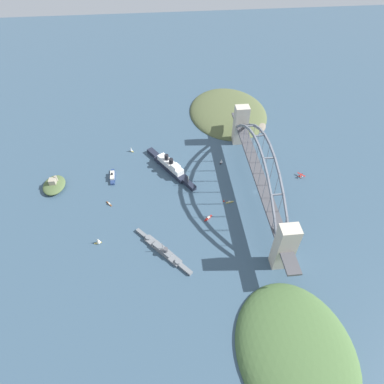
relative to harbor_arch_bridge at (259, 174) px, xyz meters
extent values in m
plane|color=#385166|center=(0.00, 0.00, -31.20)|extent=(1400.00, 1400.00, 0.00)
cube|color=beige|center=(-104.22, 0.00, -1.90)|extent=(14.09, 19.07, 58.60)
cube|color=beige|center=(104.22, 0.00, -1.90)|extent=(14.09, 19.07, 58.60)
cube|color=#47474C|center=(0.00, 0.00, -1.74)|extent=(194.35, 13.94, 2.40)
cube|color=#47474C|center=(-123.27, 0.00, -1.74)|extent=(24.00, 13.94, 2.40)
cube|color=#47474C|center=(123.27, 0.00, -1.74)|extent=(24.00, 13.94, 2.40)
cube|color=slate|center=(-90.63, -6.27, 6.18)|extent=(22.12, 1.80, 18.36)
cube|color=slate|center=(-70.49, -6.27, 20.27)|extent=(21.81, 1.80, 15.06)
cube|color=slate|center=(-50.35, -6.27, 30.83)|extent=(21.42, 1.80, 11.74)
cube|color=slate|center=(-30.21, -6.27, 37.88)|extent=(20.95, 1.80, 8.38)
cube|color=slate|center=(-10.07, -6.27, 41.40)|extent=(20.42, 1.80, 4.95)
cube|color=slate|center=(10.07, -6.27, 41.40)|extent=(20.42, 1.80, 4.95)
cube|color=slate|center=(30.21, -6.27, 37.88)|extent=(20.95, 1.80, 8.38)
cube|color=slate|center=(50.35, -6.27, 30.83)|extent=(21.42, 1.80, 11.74)
cube|color=slate|center=(70.49, -6.27, 20.27)|extent=(21.81, 1.80, 15.06)
cube|color=slate|center=(90.63, -6.27, 6.18)|extent=(22.12, 1.80, 18.36)
cube|color=slate|center=(-90.63, 6.27, 6.18)|extent=(22.12, 1.80, 18.36)
cube|color=slate|center=(-70.49, 6.27, 20.27)|extent=(21.81, 1.80, 15.06)
cube|color=slate|center=(-50.35, 6.27, 30.83)|extent=(21.42, 1.80, 11.74)
cube|color=slate|center=(-30.21, 6.27, 37.88)|extent=(20.95, 1.80, 8.38)
cube|color=slate|center=(-10.07, 6.27, 41.40)|extent=(20.42, 1.80, 4.95)
cube|color=slate|center=(10.07, 6.27, 41.40)|extent=(20.42, 1.80, 4.95)
cube|color=slate|center=(30.21, 6.27, 37.88)|extent=(20.95, 1.80, 8.38)
cube|color=slate|center=(50.35, 6.27, 30.83)|extent=(21.42, 1.80, 11.74)
cube|color=slate|center=(70.49, 6.27, 20.27)|extent=(21.81, 1.80, 15.06)
cube|color=slate|center=(90.63, 6.27, 6.18)|extent=(22.12, 1.80, 18.36)
cube|color=slate|center=(-100.70, 0.00, -1.74)|extent=(1.40, 12.55, 1.40)
cube|color=slate|center=(-60.42, 0.00, 26.43)|extent=(1.40, 12.55, 1.40)
cube|color=slate|center=(-20.14, 0.00, 40.52)|extent=(1.40, 12.55, 1.40)
cube|color=slate|center=(20.14, 0.00, 40.52)|extent=(1.40, 12.55, 1.40)
cube|color=slate|center=(60.42, 0.00, 26.43)|extent=(1.40, 12.55, 1.40)
cube|color=slate|center=(100.70, 0.00, -1.74)|extent=(1.40, 12.55, 1.40)
cylinder|color=slate|center=(-80.56, -6.27, 6.78)|extent=(0.56, 0.56, 14.65)
cylinder|color=slate|center=(-80.56, 6.27, 6.78)|extent=(0.56, 0.56, 14.65)
cylinder|color=slate|center=(-60.42, -6.27, 12.94)|extent=(0.56, 0.56, 26.98)
cylinder|color=slate|center=(-60.42, 6.27, 12.94)|extent=(0.56, 0.56, 26.98)
cylinder|color=slate|center=(-40.28, -6.27, 17.35)|extent=(0.56, 0.56, 35.78)
cylinder|color=slate|center=(-40.28, 6.27, 17.35)|extent=(0.56, 0.56, 35.78)
cylinder|color=slate|center=(-20.14, -6.27, 19.99)|extent=(0.56, 0.56, 41.06)
cylinder|color=slate|center=(-20.14, 6.27, 19.99)|extent=(0.56, 0.56, 41.06)
cylinder|color=slate|center=(0.00, -6.27, 20.87)|extent=(0.56, 0.56, 42.82)
cylinder|color=slate|center=(0.00, 6.27, 20.87)|extent=(0.56, 0.56, 42.82)
cylinder|color=slate|center=(20.14, -6.27, 19.99)|extent=(0.56, 0.56, 41.06)
cylinder|color=slate|center=(20.14, 6.27, 19.99)|extent=(0.56, 0.56, 41.06)
cylinder|color=slate|center=(40.28, -6.27, 17.35)|extent=(0.56, 0.56, 35.78)
cylinder|color=slate|center=(40.28, 6.27, 17.35)|extent=(0.56, 0.56, 35.78)
cylinder|color=slate|center=(60.42, -6.27, 12.94)|extent=(0.56, 0.56, 26.98)
cylinder|color=slate|center=(60.42, 6.27, 12.94)|extent=(0.56, 0.56, 26.98)
cylinder|color=slate|center=(80.56, -6.27, 6.78)|extent=(0.56, 0.56, 14.65)
cylinder|color=slate|center=(80.56, 6.27, 6.78)|extent=(0.56, 0.56, 14.65)
ellipsoid|color=#476638|center=(-190.24, 10.83, -31.20)|extent=(127.69, 102.13, 27.86)
ellipsoid|color=#515B38|center=(184.27, 1.39, -31.20)|extent=(157.10, 125.77, 21.76)
ellipsoid|color=#756B5B|center=(148.92, -33.20, -31.20)|extent=(54.98, 37.73, 11.97)
cube|color=#1E2333|center=(52.18, 103.55, -28.21)|extent=(57.79, 43.68, 5.98)
cube|color=#1E2333|center=(18.18, 81.37, -28.21)|extent=(20.73, 16.82, 5.98)
cube|color=#1E2333|center=(86.18, 125.74, -28.21)|extent=(21.48, 17.96, 5.98)
cube|color=white|center=(52.18, 103.55, -21.57)|extent=(44.02, 33.80, 7.30)
cube|color=white|center=(41.66, 96.69, -16.32)|extent=(13.51, 13.30, 3.20)
cylinder|color=black|center=(50.27, 102.31, -14.28)|extent=(5.59, 5.59, 7.29)
cylinder|color=black|center=(58.87, 107.92, -14.28)|extent=(5.59, 5.59, 7.29)
cylinder|color=tan|center=(20.31, 82.76, -20.22)|extent=(0.50, 0.50, 10.00)
cube|color=slate|center=(-77.32, 119.26, -29.63)|extent=(42.84, 39.47, 3.13)
cube|color=slate|center=(-52.62, 141.23, -29.63)|extent=(14.95, 13.91, 3.13)
cube|color=slate|center=(-102.03, 97.28, -29.63)|extent=(15.47, 14.50, 3.13)
cube|color=slate|center=(-77.32, 119.26, -26.81)|extent=(23.15, 21.68, 2.51)
cylinder|color=slate|center=(-60.34, 134.37, -26.97)|extent=(6.09, 6.09, 2.20)
cylinder|color=slate|center=(-94.31, 104.14, -26.97)|extent=(6.09, 6.09, 2.20)
cylinder|color=slate|center=(-77.32, 119.26, -20.55)|extent=(0.60, 0.60, 10.00)
cylinder|color=#4C4C51|center=(-81.03, 115.96, -23.35)|extent=(4.78, 4.78, 4.40)
cube|color=navy|center=(44.56, 180.24, -29.72)|extent=(17.39, 6.91, 2.96)
cube|color=navy|center=(55.94, 180.82, -29.72)|extent=(5.91, 4.52, 2.96)
cube|color=navy|center=(33.17, 179.66, -29.72)|extent=(5.95, 5.36, 2.96)
cube|color=beige|center=(44.56, 180.24, -26.88)|extent=(15.92, 5.93, 2.72)
cylinder|color=black|center=(44.56, 180.24, -24.32)|extent=(2.42, 2.42, 2.40)
ellipsoid|color=#4C6038|center=(34.27, 252.65, -27.56)|extent=(36.42, 27.59, 7.27)
cube|color=#9E937F|center=(34.27, 252.65, -21.45)|extent=(8.00, 8.00, 7.87)
cylinder|color=gray|center=(38.77, 249.15, -21.05)|extent=(3.60, 3.60, 8.66)
cylinder|color=#B7B7B2|center=(22.39, -65.19, -30.75)|extent=(4.47, 4.84, 0.90)
cylinder|color=#B7B7B2|center=(19.93, -67.39, -30.75)|extent=(4.47, 4.84, 0.90)
cylinder|color=black|center=(22.39, -65.19, -29.77)|extent=(0.14, 0.14, 1.06)
cylinder|color=black|center=(19.93, -67.39, -29.77)|extent=(0.14, 0.14, 1.06)
ellipsoid|color=#B21E19|center=(21.16, -66.29, -28.51)|extent=(6.45, 6.96, 1.46)
cylinder|color=black|center=(23.57, -68.98, -28.51)|extent=(1.57, 1.52, 1.39)
cube|color=#B21E19|center=(21.83, -67.03, -27.89)|extent=(9.34, 8.62, 0.20)
cube|color=#B21E19|center=(18.80, -63.65, -28.36)|extent=(3.85, 3.61, 0.12)
cube|color=black|center=(18.80, -63.65, -27.03)|extent=(0.82, 0.90, 1.50)
cube|color=#B2231E|center=(-37.00, 64.90, -30.77)|extent=(6.78, 7.41, 0.86)
cube|color=#B2231E|center=(-40.10, 68.67, -30.77)|extent=(2.72, 2.85, 0.86)
cube|color=#B2231E|center=(-33.90, 61.13, -30.77)|extent=(2.96, 3.04, 0.86)
cube|color=beige|center=(-36.41, 64.19, -29.83)|extent=(4.03, 4.23, 1.01)
cube|color=black|center=(58.90, 33.71, -30.80)|extent=(4.37, 3.57, 0.80)
cube|color=black|center=(56.56, 35.17, -30.80)|extent=(1.56, 1.35, 0.80)
cube|color=black|center=(61.24, 32.25, -30.80)|extent=(1.63, 1.47, 0.80)
cylinder|color=tan|center=(58.61, 33.89, -27.32)|extent=(0.16, 0.16, 6.15)
cone|color=white|center=(59.63, 33.25, -27.63)|extent=(5.23, 5.23, 4.92)
cube|color=gold|center=(-59.43, 189.27, -30.71)|extent=(2.50, 4.85, 0.98)
cube|color=gold|center=(-59.88, 192.32, -30.71)|extent=(1.05, 1.65, 0.98)
cube|color=gold|center=(-58.98, 186.21, -30.71)|extent=(1.21, 1.67, 0.98)
cylinder|color=tan|center=(-59.48, 189.65, -26.25)|extent=(0.16, 0.16, 7.93)
cone|color=silver|center=(-59.29, 188.31, -26.65)|extent=(4.81, 4.81, 6.34)
cube|color=gold|center=(97.09, 156.72, -30.67)|extent=(3.70, 4.04, 1.05)
cube|color=gold|center=(95.53, 154.75, -30.67)|extent=(1.39, 1.47, 1.05)
cube|color=gold|center=(98.64, 158.69, -30.67)|extent=(1.52, 1.57, 1.05)
cylinder|color=tan|center=(96.89, 156.48, -26.86)|extent=(0.16, 0.16, 6.58)
cone|color=white|center=(97.57, 157.34, -27.19)|extent=(4.85, 4.85, 5.27)
cube|color=brown|center=(-2.24, 181.64, -30.69)|extent=(5.98, 5.35, 1.01)
cube|color=brown|center=(0.95, 184.22, -30.69)|extent=(2.25, 2.10, 1.01)
cube|color=brown|center=(-5.43, 179.05, -30.69)|extent=(2.38, 2.26, 1.01)
cube|color=beige|center=(-2.84, 181.15, -29.54)|extent=(3.34, 3.11, 1.29)
cube|color=gold|center=(-14.70, 35.10, -30.70)|extent=(2.73, 6.00, 0.99)
cube|color=gold|center=(-14.07, 31.30, -30.70)|extent=(1.30, 2.06, 0.99)
cube|color=gold|center=(-15.33, 38.91, -30.70)|extent=(1.49, 2.10, 0.99)
cube|color=beige|center=(-14.82, 35.82, -29.56)|extent=(1.90, 3.09, 1.28)
cone|color=red|center=(-11.98, 41.91, -30.10)|extent=(2.20, 2.20, 2.20)
sphere|color=#F2E566|center=(-11.98, 41.91, -28.70)|extent=(0.50, 0.50, 0.50)
camera|label=1|loc=(-275.91, 108.37, 261.77)|focal=30.39mm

